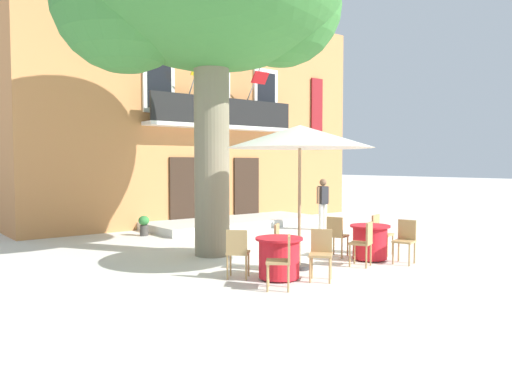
% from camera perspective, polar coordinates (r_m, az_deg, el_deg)
% --- Properties ---
extents(ground_plane, '(120.00, 120.00, 0.00)m').
position_cam_1_polar(ground_plane, '(13.28, 5.40, -5.80)').
color(ground_plane, silver).
extents(building_facade, '(13.00, 5.09, 7.50)m').
position_cam_1_polar(building_facade, '(19.16, -7.95, 8.22)').
color(building_facade, '#CC844C').
rests_on(building_facade, ground).
extents(entrance_step_platform, '(5.98, 2.27, 0.25)m').
position_cam_1_polar(entrance_step_platform, '(16.59, -2.37, -3.53)').
color(entrance_step_platform, silver).
rests_on(entrance_step_platform, ground).
extents(cafe_table_near_tree, '(0.86, 0.86, 0.76)m').
position_cam_1_polar(cafe_table_near_tree, '(11.14, 12.92, -5.60)').
color(cafe_table_near_tree, red).
rests_on(cafe_table_near_tree, ground).
extents(cafe_chair_near_tree_0, '(0.51, 0.51, 0.91)m').
position_cam_1_polar(cafe_chair_near_tree_0, '(11.31, 9.20, -4.72)').
color(cafe_chair_near_tree_0, tan).
rests_on(cafe_chair_near_tree_0, ground).
extents(cafe_chair_near_tree_1, '(0.53, 0.53, 0.91)m').
position_cam_1_polar(cafe_chair_near_tree_1, '(10.38, 12.29, -5.47)').
color(cafe_chair_near_tree_1, tan).
rests_on(cafe_chair_near_tree_1, ground).
extents(cafe_chair_near_tree_2, '(0.50, 0.50, 0.91)m').
position_cam_1_polar(cafe_chair_near_tree_2, '(10.93, 16.74, -5.10)').
color(cafe_chair_near_tree_2, tan).
rests_on(cafe_chair_near_tree_2, ground).
extents(cafe_chair_near_tree_3, '(0.49, 0.49, 0.91)m').
position_cam_1_polar(cafe_chair_near_tree_3, '(11.83, 14.00, -4.42)').
color(cafe_chair_near_tree_3, tan).
rests_on(cafe_chair_near_tree_3, ground).
extents(cafe_table_middle, '(0.86, 0.86, 0.76)m').
position_cam_1_polar(cafe_table_middle, '(9.09, 2.66, -7.53)').
color(cafe_table_middle, red).
rests_on(cafe_table_middle, ground).
extents(cafe_chair_middle_0, '(0.57, 0.57, 0.91)m').
position_cam_1_polar(cafe_chair_middle_0, '(9.07, -2.14, -6.67)').
color(cafe_chair_middle_0, tan).
rests_on(cafe_chair_middle_0, ground).
extents(cafe_chair_middle_1, '(0.56, 0.56, 0.91)m').
position_cam_1_polar(cafe_chair_middle_1, '(8.33, 3.09, -7.57)').
color(cafe_chair_middle_1, tan).
rests_on(cafe_chair_middle_1, ground).
extents(cafe_chair_middle_2, '(0.56, 0.56, 0.91)m').
position_cam_1_polar(cafe_chair_middle_2, '(9.06, 7.46, -6.71)').
color(cafe_chair_middle_2, tan).
rests_on(cafe_chair_middle_2, ground).
extents(cafe_chair_middle_3, '(0.56, 0.56, 0.91)m').
position_cam_1_polar(cafe_chair_middle_3, '(9.81, 2.99, -5.92)').
color(cafe_chair_middle_3, tan).
rests_on(cafe_chair_middle_3, ground).
extents(cafe_umbrella, '(2.90, 2.90, 2.85)m').
position_cam_1_polar(cafe_umbrella, '(9.83, 5.04, 6.27)').
color(cafe_umbrella, '#997A56').
rests_on(cafe_umbrella, ground).
extents(ground_planter_left, '(0.32, 0.32, 0.58)m').
position_cam_1_polar(ground_planter_left, '(14.79, -12.72, -3.65)').
color(ground_planter_left, '#47423D').
rests_on(ground_planter_left, ground).
extents(pedestrian_near_entrance, '(0.53, 0.40, 1.61)m').
position_cam_1_polar(pedestrian_near_entrance, '(15.76, 7.68, -1.05)').
color(pedestrian_near_entrance, silver).
rests_on(pedestrian_near_entrance, ground).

